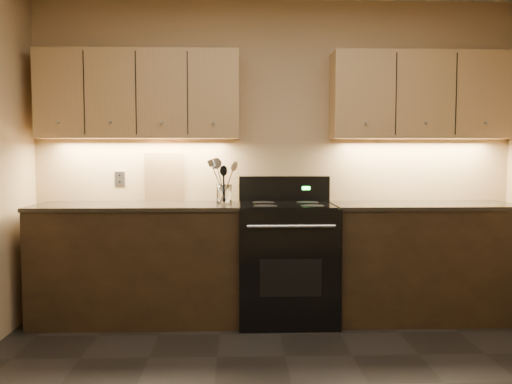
{
  "coord_description": "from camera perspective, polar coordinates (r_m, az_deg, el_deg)",
  "views": [
    {
      "loc": [
        -0.3,
        -2.57,
        1.32
      ],
      "look_at": [
        -0.17,
        1.45,
        1.04
      ],
      "focal_mm": 38.0,
      "sensor_mm": 36.0,
      "label": 1
    }
  ],
  "objects": [
    {
      "name": "wall_back",
      "position": [
        4.58,
        1.96,
        3.7
      ],
      "size": [
        4.0,
        0.04,
        2.6
      ],
      "primitive_type": "cube",
      "color": "tan",
      "rests_on": "ground"
    },
    {
      "name": "counter_left",
      "position": [
        4.43,
        -12.27,
        -7.26
      ],
      "size": [
        1.62,
        0.62,
        0.93
      ],
      "color": "black",
      "rests_on": "ground"
    },
    {
      "name": "counter_right",
      "position": [
        4.6,
        17.13,
        -6.93
      ],
      "size": [
        1.46,
        0.62,
        0.93
      ],
      "color": "black",
      "rests_on": "ground"
    },
    {
      "name": "stove",
      "position": [
        4.35,
        3.27,
        -7.2
      ],
      "size": [
        0.76,
        0.68,
        1.14
      ],
      "color": "black",
      "rests_on": "ground"
    },
    {
      "name": "upper_cab_left",
      "position": [
        4.52,
        -12.17,
        9.96
      ],
      "size": [
        1.6,
        0.3,
        0.7
      ],
      "primitive_type": "cube",
      "color": "tan",
      "rests_on": "wall_back"
    },
    {
      "name": "upper_cab_right",
      "position": [
        4.69,
        16.87,
        9.66
      ],
      "size": [
        1.44,
        0.3,
        0.7
      ],
      "primitive_type": "cube",
      "color": "tan",
      "rests_on": "wall_back"
    },
    {
      "name": "outlet_plate",
      "position": [
        4.68,
        -14.14,
        1.38
      ],
      "size": [
        0.08,
        0.01,
        0.12
      ],
      "primitive_type": "cube",
      "color": "#B2B5BA",
      "rests_on": "wall_back"
    },
    {
      "name": "utensil_crock",
      "position": [
        4.33,
        -3.38,
        -0.29
      ],
      "size": [
        0.15,
        0.15,
        0.15
      ],
      "color": "white",
      "rests_on": "counter_left"
    },
    {
      "name": "cutting_board",
      "position": [
        4.58,
        -9.63,
        1.58
      ],
      "size": [
        0.33,
        0.1,
        0.41
      ],
      "primitive_type": "cube",
      "rotation": [
        0.13,
        0.0,
        0.1
      ],
      "color": "tan",
      "rests_on": "counter_left"
    },
    {
      "name": "wooden_spoon",
      "position": [
        4.32,
        -3.73,
        1.19
      ],
      "size": [
        0.18,
        0.08,
        0.33
      ],
      "primitive_type": null,
      "rotation": [
        0.05,
        0.36,
        0.25
      ],
      "color": "tan",
      "rests_on": "utensil_crock"
    },
    {
      "name": "black_spoon",
      "position": [
        4.34,
        -3.39,
        0.98
      ],
      "size": [
        0.06,
        0.16,
        0.3
      ],
      "primitive_type": null,
      "rotation": [
        0.36,
        0.01,
        -0.02
      ],
      "color": "black",
      "rests_on": "utensil_crock"
    },
    {
      "name": "steel_spatula",
      "position": [
        4.33,
        -3.1,
        1.44
      ],
      "size": [
        0.24,
        0.11,
        0.38
      ],
      "primitive_type": null,
      "rotation": [
        0.08,
        -0.38,
        -0.28
      ],
      "color": "silver",
      "rests_on": "utensil_crock"
    },
    {
      "name": "steel_skimmer",
      "position": [
        4.32,
        -3.15,
        1.24
      ],
      "size": [
        0.18,
        0.15,
        0.36
      ],
      "primitive_type": null,
      "rotation": [
        -0.15,
        -0.27,
        -0.04
      ],
      "color": "silver",
      "rests_on": "utensil_crock"
    }
  ]
}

